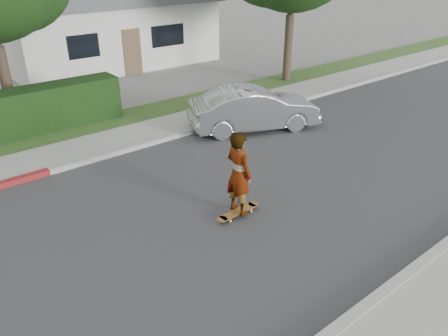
% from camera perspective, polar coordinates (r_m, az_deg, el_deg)
% --- Properties ---
extents(ground, '(120.00, 120.00, 0.00)m').
position_cam_1_polar(ground, '(8.85, -19.21, -12.20)').
color(ground, slate).
rests_on(ground, ground).
extents(road, '(60.00, 8.00, 0.01)m').
position_cam_1_polar(road, '(8.85, -19.22, -12.18)').
color(road, '#2D2D30').
rests_on(road, ground).
extents(curb_far, '(60.00, 0.20, 0.15)m').
position_cam_1_polar(curb_far, '(12.26, -26.26, -1.76)').
color(curb_far, '#9E9E99').
rests_on(curb_far, ground).
extents(sidewalk_far, '(60.00, 1.60, 0.12)m').
position_cam_1_polar(sidewalk_far, '(13.08, -27.25, -0.34)').
color(sidewalk_far, gray).
rests_on(sidewalk_far, ground).
extents(house, '(10.60, 8.60, 4.30)m').
position_cam_1_polar(house, '(25.06, -16.25, 18.18)').
color(house, beige).
rests_on(house, ground).
extents(skateboard, '(1.19, 0.28, 0.11)m').
position_cam_1_polar(skateboard, '(9.78, 1.85, -5.73)').
color(skateboard, gold).
rests_on(skateboard, ground).
extents(skateboarder, '(0.47, 0.70, 1.89)m').
position_cam_1_polar(skateboarder, '(9.31, 1.93, -0.70)').
color(skateboarder, white).
rests_on(skateboarder, skateboard).
extents(car_silver, '(4.46, 2.99, 1.39)m').
position_cam_1_polar(car_silver, '(14.39, 3.96, 7.72)').
color(car_silver, '#A8ACAF').
rests_on(car_silver, ground).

